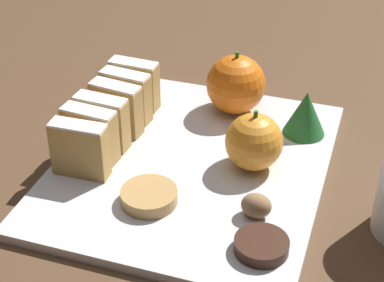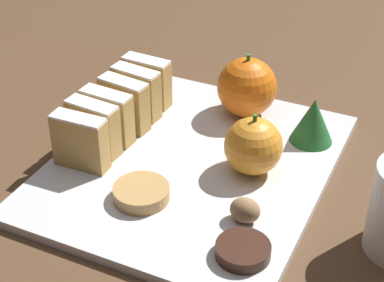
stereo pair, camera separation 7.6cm
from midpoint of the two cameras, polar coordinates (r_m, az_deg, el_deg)
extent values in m
plane|color=#513823|center=(0.78, 2.78, -2.66)|extent=(6.00, 6.00, 0.00)
cube|color=silver|center=(0.78, 2.79, -2.30)|extent=(0.32, 0.37, 0.01)
cube|color=tan|center=(0.75, -7.09, -0.26)|extent=(0.07, 0.03, 0.06)
cube|color=white|center=(0.74, -7.27, 1.93)|extent=(0.07, 0.03, 0.00)
cube|color=tan|center=(0.78, -6.01, 1.01)|extent=(0.07, 0.03, 0.06)
cube|color=white|center=(0.76, -6.16, 3.15)|extent=(0.07, 0.03, 0.00)
cube|color=tan|center=(0.80, -4.75, 2.13)|extent=(0.07, 0.03, 0.06)
cube|color=white|center=(0.78, -4.86, 4.24)|extent=(0.07, 0.03, 0.00)
cube|color=tan|center=(0.82, -3.43, 3.15)|extent=(0.07, 0.03, 0.06)
cube|color=white|center=(0.81, -3.51, 5.22)|extent=(0.07, 0.03, 0.00)
cube|color=tan|center=(0.85, -2.44, 4.18)|extent=(0.07, 0.03, 0.06)
cube|color=white|center=(0.83, -2.49, 6.21)|extent=(0.07, 0.03, 0.00)
cube|color=tan|center=(0.88, -1.57, 5.16)|extent=(0.07, 0.03, 0.06)
cube|color=white|center=(0.86, -1.60, 7.14)|extent=(0.07, 0.03, 0.00)
sphere|color=orange|center=(0.86, 7.44, 4.69)|extent=(0.08, 0.08, 0.08)
cylinder|color=#38702D|center=(0.84, 7.65, 7.25)|extent=(0.00, 0.01, 0.01)
sphere|color=orange|center=(0.75, 8.36, -0.54)|extent=(0.07, 0.07, 0.07)
cylinder|color=#38702D|center=(0.73, 8.60, 1.89)|extent=(0.01, 0.00, 0.01)
ellipsoid|color=#8E6B47|center=(0.69, 7.92, -6.23)|extent=(0.03, 0.03, 0.03)
cylinder|color=#381E14|center=(0.65, 7.94, -9.75)|extent=(0.06, 0.06, 0.01)
cylinder|color=tan|center=(0.71, -1.49, -4.75)|extent=(0.06, 0.06, 0.02)
cone|color=#23662D|center=(0.82, 13.33, 1.71)|extent=(0.05, 0.05, 0.06)
camera|label=1|loc=(0.04, -87.14, 1.91)|focal=60.00mm
camera|label=2|loc=(0.04, 92.86, -1.91)|focal=60.00mm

